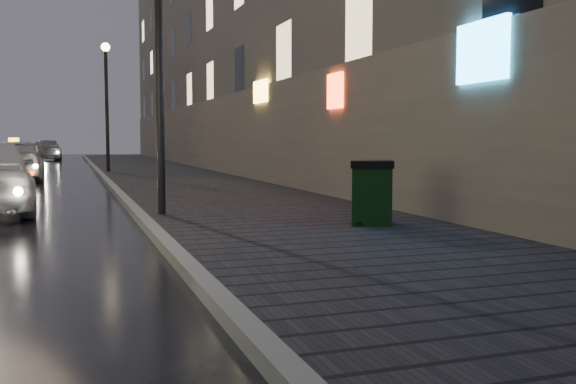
# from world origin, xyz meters

# --- Properties ---
(ground) EXTENTS (120.00, 120.00, 0.00)m
(ground) POSITION_xyz_m (0.00, 0.00, 0.00)
(ground) COLOR black
(ground) RESTS_ON ground
(sidewalk) EXTENTS (4.60, 58.00, 0.15)m
(sidewalk) POSITION_xyz_m (3.90, 21.00, 0.07)
(sidewalk) COLOR black
(sidewalk) RESTS_ON ground
(curb) EXTENTS (0.20, 58.00, 0.15)m
(curb) POSITION_xyz_m (1.50, 21.00, 0.07)
(curb) COLOR slate
(curb) RESTS_ON ground
(building_near) EXTENTS (1.80, 50.00, 13.00)m
(building_near) POSITION_xyz_m (7.10, 25.00, 6.50)
(building_near) COLOR #605B54
(building_near) RESTS_ON ground
(lamp_near) EXTENTS (0.36, 0.36, 5.28)m
(lamp_near) POSITION_xyz_m (1.85, 6.00, 3.49)
(lamp_near) COLOR black
(lamp_near) RESTS_ON sidewalk
(lamp_far) EXTENTS (0.36, 0.36, 5.28)m
(lamp_far) POSITION_xyz_m (1.85, 22.00, 3.49)
(lamp_far) COLOR black
(lamp_far) RESTS_ON sidewalk
(trash_bin) EXTENTS (0.88, 0.88, 1.02)m
(trash_bin) POSITION_xyz_m (4.81, 3.50, 0.67)
(trash_bin) COLOR black
(trash_bin) RESTS_ON sidewalk
(taxi_mid) EXTENTS (2.21, 4.93, 1.40)m
(taxi_mid) POSITION_xyz_m (-1.53, 19.12, 0.70)
(taxi_mid) COLOR silver
(taxi_mid) RESTS_ON ground
(car_far) EXTENTS (2.27, 4.65, 1.53)m
(car_far) POSITION_xyz_m (-1.13, 41.04, 0.76)
(car_far) COLOR #A5A6AE
(car_far) RESTS_ON ground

